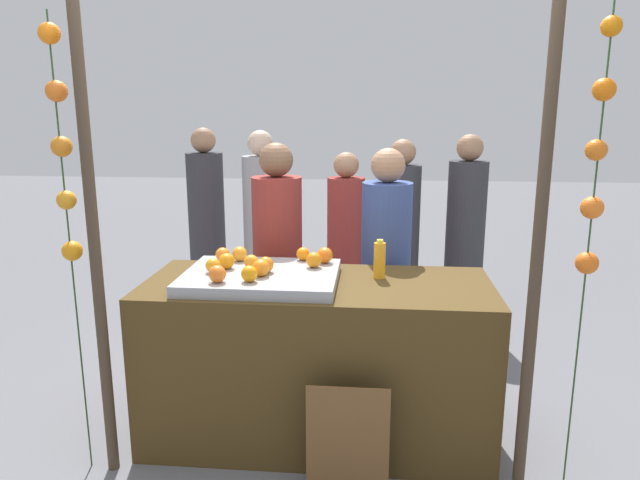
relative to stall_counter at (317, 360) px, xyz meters
name	(u,v)px	position (x,y,z in m)	size (l,w,h in m)	color
ground_plane	(318,433)	(0.00, 0.00, -0.45)	(24.00, 24.00, 0.00)	slate
stall_counter	(317,360)	(0.00, 0.00, 0.00)	(1.88, 0.78, 0.90)	#4C3819
orange_tray	(261,277)	(-0.30, -0.03, 0.48)	(0.82, 0.63, 0.06)	#9EA0A5
orange_0	(266,265)	(-0.27, -0.04, 0.55)	(0.09, 0.09, 0.09)	orange
orange_1	(325,255)	(0.02, 0.18, 0.56)	(0.09, 0.09, 0.09)	orange
orange_2	(261,268)	(-0.28, -0.11, 0.56)	(0.09, 0.09, 0.09)	orange
orange_3	(223,255)	(-0.56, 0.16, 0.55)	(0.08, 0.08, 0.08)	orange
orange_4	(227,261)	(-0.50, 0.01, 0.55)	(0.09, 0.09, 0.09)	orange
orange_5	(249,274)	(-0.32, -0.22, 0.55)	(0.08, 0.08, 0.08)	orange
orange_6	(251,262)	(-0.36, 0.02, 0.55)	(0.08, 0.08, 0.08)	orange
orange_7	(213,265)	(-0.55, -0.07, 0.55)	(0.08, 0.08, 0.08)	orange
orange_8	(217,274)	(-0.48, -0.24, 0.56)	(0.09, 0.09, 0.09)	orange
orange_9	(303,254)	(-0.11, 0.23, 0.55)	(0.08, 0.08, 0.08)	orange
orange_10	(314,260)	(-0.03, 0.08, 0.55)	(0.09, 0.09, 0.09)	orange
orange_11	(240,254)	(-0.46, 0.18, 0.55)	(0.09, 0.09, 0.09)	orange
juice_bottle	(380,260)	(0.33, 0.12, 0.55)	(0.07, 0.07, 0.22)	orange
chalkboard_sign	(348,442)	(0.19, -0.51, -0.18)	(0.39, 0.03, 0.57)	brown
vendor_left	(278,274)	(-0.33, 0.65, 0.30)	(0.32, 0.32, 1.61)	maroon
vendor_right	(385,280)	(0.38, 0.63, 0.28)	(0.32, 0.32, 1.58)	#384C8C
crowd_person_0	(345,251)	(0.07, 1.58, 0.24)	(0.30, 0.30, 1.48)	maroon
crowd_person_1	(400,240)	(0.52, 1.84, 0.28)	(0.32, 0.32, 1.57)	#333338
crowd_person_2	(262,230)	(-0.69, 1.98, 0.31)	(0.33, 0.33, 1.63)	#99999E
crowd_person_3	(465,238)	(1.06, 1.87, 0.30)	(0.32, 0.32, 1.61)	#333338
crowd_person_4	(207,225)	(-1.23, 2.12, 0.32)	(0.33, 0.33, 1.65)	#333338
canopy_post_left	(95,251)	(-1.02, -0.43, 0.71)	(0.06, 0.06, 2.32)	#473828
canopy_post_right	(537,261)	(1.02, -0.43, 0.71)	(0.06, 0.06, 2.32)	#473828
garland_strand_left	(62,148)	(-1.14, -0.42, 1.19)	(0.10, 0.11, 2.24)	#2D4C23
garland_strand_right	(596,166)	(1.23, -0.42, 1.13)	(0.11, 0.11, 2.24)	#2D4C23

